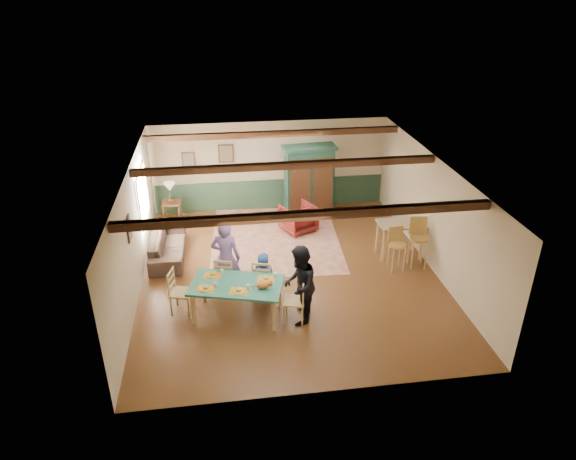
{
  "coord_description": "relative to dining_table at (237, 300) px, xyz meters",
  "views": [
    {
      "loc": [
        -1.53,
        -10.56,
        6.51
      ],
      "look_at": [
        -0.02,
        0.04,
        1.15
      ],
      "focal_mm": 32.0,
      "sensor_mm": 36.0,
      "label": 1
    }
  ],
  "objects": [
    {
      "name": "wall_left",
      "position": [
        -2.17,
        1.55,
        0.96
      ],
      "size": [
        0.02,
        8.0,
        2.7
      ],
      "primitive_type": "cube",
      "color": "beige",
      "rests_on": "floor"
    },
    {
      "name": "ceiling_beam_mid",
      "position": [
        1.33,
        1.95,
        2.22
      ],
      "size": [
        6.95,
        0.16,
        0.16
      ],
      "primitive_type": "cube",
      "color": "black",
      "rests_on": "ceiling"
    },
    {
      "name": "dining_chair_far_right",
      "position": [
        0.6,
        0.61,
        0.1
      ],
      "size": [
        0.55,
        0.56,
        0.99
      ],
      "primitive_type": null,
      "rotation": [
        0.0,
        0.0,
        2.87
      ],
      "color": "tan",
      "rests_on": "floor"
    },
    {
      "name": "ceiling_beam_back",
      "position": [
        1.33,
        4.55,
        2.22
      ],
      "size": [
        6.95,
        0.16,
        0.16
      ],
      "primitive_type": "cube",
      "color": "black",
      "rests_on": "ceiling"
    },
    {
      "name": "ceiling_beam_front",
      "position": [
        1.33,
        -0.75,
        2.22
      ],
      "size": [
        6.95,
        0.16,
        0.16
      ],
      "primitive_type": "cube",
      "color": "black",
      "rests_on": "ceiling"
    },
    {
      "name": "armchair",
      "position": [
        1.91,
        3.82,
        -0.0
      ],
      "size": [
        1.11,
        1.12,
        0.78
      ],
      "primitive_type": "imported",
      "rotation": [
        0.0,
        0.0,
        -2.72
      ],
      "color": "#450D0E",
      "rests_on": "floor"
    },
    {
      "name": "bar_stool_right",
      "position": [
        4.48,
        1.42,
        0.24
      ],
      "size": [
        0.5,
        0.54,
        1.27
      ],
      "primitive_type": null,
      "rotation": [
        0.0,
        0.0,
        -0.1
      ],
      "color": "tan",
      "rests_on": "floor"
    },
    {
      "name": "armoire",
      "position": [
        2.37,
        4.76,
        0.69
      ],
      "size": [
        1.58,
        0.74,
        2.16
      ],
      "primitive_type": "cube",
      "rotation": [
        0.0,
        0.0,
        0.08
      ],
      "color": "black",
      "rests_on": "floor"
    },
    {
      "name": "person_child",
      "position": [
        0.63,
        0.7,
        0.13
      ],
      "size": [
        0.58,
        0.46,
        1.05
      ],
      "primitive_type": "imported",
      "rotation": [
        0.0,
        0.0,
        2.87
      ],
      "color": "#254C95",
      "rests_on": "floor"
    },
    {
      "name": "sofa",
      "position": [
        -1.63,
        2.79,
        -0.09
      ],
      "size": [
        0.82,
        2.07,
        0.6
      ],
      "primitive_type": "imported",
      "rotation": [
        0.0,
        0.0,
        1.56
      ],
      "color": "#3A2B24",
      "rests_on": "floor"
    },
    {
      "name": "dining_table",
      "position": [
        0.0,
        0.0,
        0.0
      ],
      "size": [
        2.09,
        1.51,
        0.78
      ],
      "primitive_type": null,
      "rotation": [
        0.0,
        0.0,
        -0.27
      ],
      "color": "#226D57",
      "rests_on": "floor"
    },
    {
      "name": "wall_right",
      "position": [
        4.83,
        1.55,
        0.96
      ],
      "size": [
        0.02,
        8.0,
        2.7
      ],
      "primitive_type": "cube",
      "color": "beige",
      "rests_on": "floor"
    },
    {
      "name": "ceiling",
      "position": [
        1.33,
        1.55,
        2.31
      ],
      "size": [
        7.0,
        8.0,
        0.02
      ],
      "primitive_type": "cube",
      "color": "white",
      "rests_on": "wall_back"
    },
    {
      "name": "place_setting_near_center",
      "position": [
        0.03,
        -0.28,
        0.45
      ],
      "size": [
        0.49,
        0.41,
        0.11
      ],
      "primitive_type": null,
      "rotation": [
        0.0,
        0.0,
        -0.27
      ],
      "color": "gold",
      "rests_on": "dining_table"
    },
    {
      "name": "place_setting_near_left",
      "position": [
        -0.62,
        -0.1,
        0.45
      ],
      "size": [
        0.49,
        0.41,
        0.11
      ],
      "primitive_type": null,
      "rotation": [
        0.0,
        0.0,
        -0.27
      ],
      "color": "gold",
      "rests_on": "dining_table"
    },
    {
      "name": "area_rug",
      "position": [
        1.2,
        3.38,
        -0.39
      ],
      "size": [
        3.67,
        4.27,
        0.01
      ],
      "primitive_type": "cube",
      "rotation": [
        0.0,
        0.0,
        -0.07
      ],
      "color": "beige",
      "rests_on": "floor"
    },
    {
      "name": "end_table",
      "position": [
        -1.63,
        4.84,
        -0.07
      ],
      "size": [
        0.54,
        0.54,
        0.65
      ],
      "primitive_type": null,
      "rotation": [
        0.0,
        0.0,
        -0.03
      ],
      "color": "black",
      "rests_on": "floor"
    },
    {
      "name": "dining_chair_far_left",
      "position": [
        -0.2,
        0.84,
        0.1
      ],
      "size": [
        0.55,
        0.56,
        0.99
      ],
      "primitive_type": null,
      "rotation": [
        0.0,
        0.0,
        2.87
      ],
      "color": "tan",
      "rests_on": "floor"
    },
    {
      "name": "window_left",
      "position": [
        -2.14,
        3.25,
        1.16
      ],
      "size": [
        0.06,
        1.6,
        1.3
      ],
      "primitive_type": null,
      "color": "white",
      "rests_on": "wall_left"
    },
    {
      "name": "floor",
      "position": [
        1.33,
        1.55,
        -0.39
      ],
      "size": [
        8.0,
        8.0,
        0.0
      ],
      "primitive_type": "plane",
      "color": "#4D2C15",
      "rests_on": "ground"
    },
    {
      "name": "picture_left_wall",
      "position": [
        -2.14,
        0.95,
        1.36
      ],
      "size": [
        0.04,
        0.42,
        0.52
      ],
      "primitive_type": null,
      "color": "gray",
      "rests_on": "wall_left"
    },
    {
      "name": "place_setting_far_left",
      "position": [
        -0.48,
        0.4,
        0.45
      ],
      "size": [
        0.49,
        0.41,
        0.11
      ],
      "primitive_type": null,
      "rotation": [
        0.0,
        0.0,
        -0.27
      ],
      "color": "gold",
      "rests_on": "dining_table"
    },
    {
      "name": "place_setting_far_right",
      "position": [
        0.62,
        0.1,
        0.45
      ],
      "size": [
        0.49,
        0.41,
        0.11
      ],
      "primitive_type": null,
      "rotation": [
        0.0,
        0.0,
        -0.27
      ],
      "color": "gold",
      "rests_on": "dining_table"
    },
    {
      "name": "wainscot_back",
      "position": [
        1.33,
        5.53,
        0.06
      ],
      "size": [
        6.95,
        0.03,
        0.9
      ],
      "primitive_type": "cube",
      "color": "#203C2A",
      "rests_on": "floor"
    },
    {
      "name": "wall_back",
      "position": [
        1.33,
        5.55,
        0.96
      ],
      "size": [
        7.0,
        0.02,
        2.7
      ],
      "primitive_type": "cube",
      "color": "beige",
      "rests_on": "floor"
    },
    {
      "name": "bar_stool_left",
      "position": [
        3.92,
        1.35,
        0.16
      ],
      "size": [
        0.42,
        0.45,
        1.1
      ],
      "primitive_type": null,
      "rotation": [
        0.0,
        0.0,
        0.07
      ],
      "color": "tan",
      "rests_on": "floor"
    },
    {
      "name": "picture_back_b",
      "position": [
        -1.07,
        5.52,
        1.26
      ],
      "size": [
        0.38,
        0.04,
        0.48
      ],
      "primitive_type": null,
      "color": "gray",
      "rests_on": "wall_back"
    },
    {
      "name": "dining_chair_end_left",
      "position": [
        -1.16,
        0.32,
        0.1
      ],
      "size": [
        0.56,
        0.55,
        0.99
      ],
      "primitive_type": null,
      "rotation": [
        0.0,
        0.0,
        1.3
      ],
      "color": "tan",
      "rests_on": "floor"
    },
    {
      "name": "person_man",
      "position": [
        -0.18,
        0.92,
        0.51
      ],
      "size": [
        0.75,
        0.59,
        1.8
      ],
      "primitive_type": "imported",
      "rotation": [
        0.0,
        0.0,
        2.87
      ],
      "color": "#8161A7",
      "rests_on": "floor"
    },
    {
      "name": "dining_chair_end_right",
      "position": [
        1.16,
        -0.32,
        0.1
      ],
      "size": [
        0.56,
        0.55,
        0.99
      ],
      "primitive_type": null,
      "rotation": [
        0.0,
        0.0,
        -1.84
      ],
      "color": "tan",
      "rests_on": "floor"
    },
    {
      "name": "person_woman",
      "position": [
        1.26,
        -0.35,
        0.47
      ],
      "size": [
        0.85,
        0.98,
        1.72
      ],
      "primitive_type": "imported",
      "rotation": [
        0.0,
        0.0,
        -1.84
      ],
      "color": "black",
      "rests_on": "floor"
    },
    {
      "name": "cat",
      "position": [
        0.53,
        -0.25,
        0.49
      ],
      "size": [
        0.4,
        0.24,
        0.19
      ],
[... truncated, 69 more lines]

